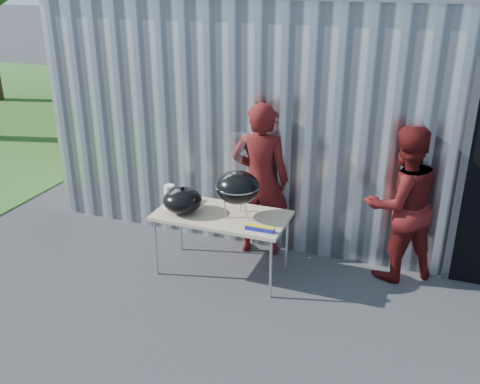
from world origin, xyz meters
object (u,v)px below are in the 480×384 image
at_px(person_cook, 260,180).
at_px(kettle_grill, 238,182).
at_px(folding_table, 222,217).
at_px(person_bystander, 402,204).

bearing_deg(person_cook, kettle_grill, 75.34).
distance_m(folding_table, kettle_grill, 0.49).
distance_m(folding_table, person_bystander, 2.01).
bearing_deg(person_bystander, folding_table, -14.71).
bearing_deg(kettle_grill, person_cook, 85.62).
bearing_deg(folding_table, kettle_grill, 4.41).
distance_m(kettle_grill, person_cook, 0.67).
relative_size(kettle_grill, person_bystander, 0.53).
distance_m(folding_table, person_cook, 0.73).
height_order(folding_table, person_cook, person_cook).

